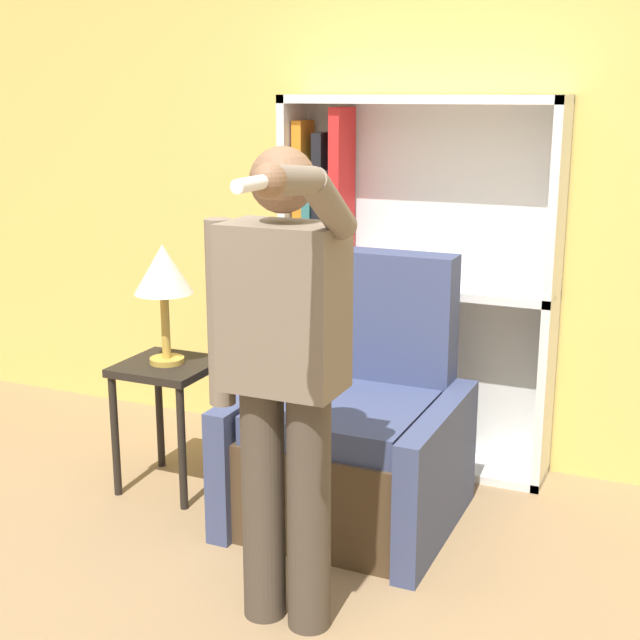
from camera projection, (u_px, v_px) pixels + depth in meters
The scene contains 6 objects.
wall_back at pixel (440, 178), 4.29m from camera, with size 8.00×0.06×2.80m.
bookcase at pixel (385, 287), 4.36m from camera, with size 1.33×0.28×1.79m.
armchair at pixel (353, 438), 3.84m from camera, with size 0.90×0.86×1.13m.
person_standing at pixel (282, 368), 2.90m from camera, with size 0.53×0.78×1.64m.
side_table at pixel (168, 387), 4.08m from camera, with size 0.41×0.41×0.61m.
table_lamp at pixel (163, 274), 3.95m from camera, with size 0.27×0.27×0.55m.
Camera 1 is at (1.23, -2.16, 1.80)m, focal length 50.00 mm.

